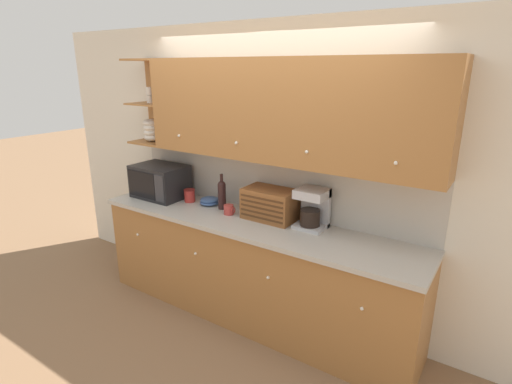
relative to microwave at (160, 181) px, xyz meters
name	(u,v)px	position (x,y,z in m)	size (l,w,h in m)	color
ground_plane	(268,300)	(1.14, 0.25, -1.11)	(24.00, 24.00, 0.00)	#896647
wall_back	(271,173)	(1.14, 0.28, 0.19)	(5.41, 0.06, 2.60)	silver
counter_unit	(250,269)	(1.14, -0.05, -0.64)	(3.03, 0.63, 0.95)	#A36B38
backsplash_panel	(268,184)	(1.14, 0.25, 0.10)	(3.01, 0.01, 0.53)	#B7B2A8
upper_cabinets	(276,111)	(1.30, 0.09, 0.77)	(3.01, 0.35, 0.82)	#A36B38
microwave	(160,181)	(0.00, 0.00, 0.00)	(0.53, 0.39, 0.33)	black
storage_canister	(190,195)	(0.35, 0.05, -0.10)	(0.11, 0.11, 0.13)	#B22D28
bowl_stack_on_counter	(210,201)	(0.57, 0.09, -0.13)	(0.19, 0.19, 0.07)	#3D5B93
wine_bottle	(222,193)	(0.75, 0.06, -0.01)	(0.08, 0.08, 0.34)	black
mug	(229,210)	(0.89, -0.02, -0.12)	(0.10, 0.09, 0.09)	#B73D38
bread_box	(270,204)	(1.26, 0.09, -0.03)	(0.46, 0.28, 0.27)	brown
coffee_maker	(312,208)	(1.65, 0.12, 0.00)	(0.25, 0.22, 0.34)	#B7B7BC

